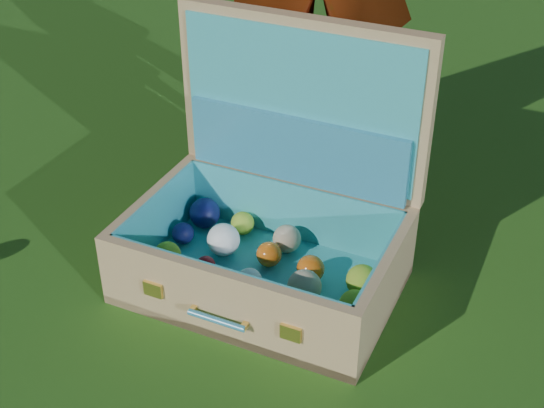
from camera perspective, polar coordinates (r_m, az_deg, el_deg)
The scene contains 2 objects.
ground at distance 1.94m, azimuth -5.79°, elevation -6.64°, with size 60.00×60.00×0.00m, color #215114.
suitcase at distance 1.89m, azimuth 0.19°, elevation -0.73°, with size 0.72×0.57×0.64m.
Camera 1 is at (0.60, -1.37, 1.24)m, focal length 50.00 mm.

